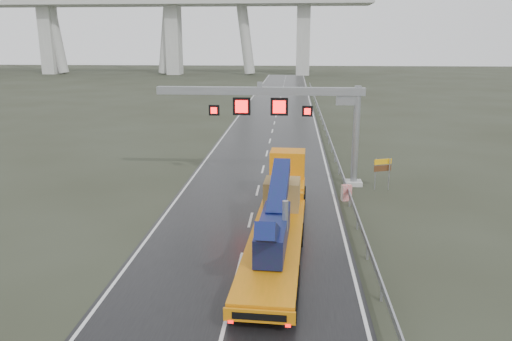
# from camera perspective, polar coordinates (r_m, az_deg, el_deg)

# --- Properties ---
(ground) EXTENTS (400.00, 400.00, 0.00)m
(ground) POSITION_cam_1_polar(r_m,az_deg,el_deg) (20.51, -3.11, -15.40)
(ground) COLOR #2A2C1F
(ground) RESTS_ON ground
(road) EXTENTS (11.00, 200.00, 0.02)m
(road) POSITION_cam_1_polar(r_m,az_deg,el_deg) (58.55, 1.88, 4.52)
(road) COLOR black
(road) RESTS_ON ground
(guardrail) EXTENTS (0.20, 140.00, 1.40)m
(guardrail) POSITION_cam_1_polar(r_m,az_deg,el_deg) (48.69, 8.58, 3.13)
(guardrail) COLOR gray
(guardrail) RESTS_ON ground
(sign_gantry) EXTENTS (14.90, 1.20, 7.42)m
(sign_gantry) POSITION_cam_1_polar(r_m,az_deg,el_deg) (35.90, 3.82, 7.15)
(sign_gantry) COLOR silver
(sign_gantry) RESTS_ON ground
(heavy_haul_truck) EXTENTS (3.28, 17.16, 4.01)m
(heavy_haul_truck) POSITION_cam_1_polar(r_m,az_deg,el_deg) (27.19, 2.82, -4.07)
(heavy_haul_truck) COLOR orange
(heavy_haul_truck) RESTS_ON ground
(exit_sign_pair) EXTENTS (1.27, 0.53, 2.28)m
(exit_sign_pair) POSITION_cam_1_polar(r_m,az_deg,el_deg) (36.15, 14.27, 0.30)
(exit_sign_pair) COLOR gray
(exit_sign_pair) RESTS_ON ground
(striped_barrier) EXTENTS (0.71, 0.53, 1.07)m
(striped_barrier) POSITION_cam_1_polar(r_m,az_deg,el_deg) (33.46, 10.29, -2.51)
(striped_barrier) COLOR red
(striped_barrier) RESTS_ON ground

